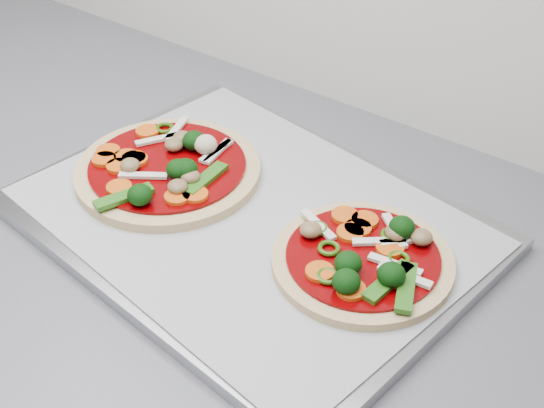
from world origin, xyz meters
The scene contains 4 objects.
baking_tray centered at (-0.71, 1.34, 0.91)m, with size 0.43×0.32×0.01m, color #9C9CA1.
parchment centered at (-0.71, 1.34, 0.91)m, with size 0.41×0.30×0.00m, color #A4A3A9.
pizza_left centered at (-0.82, 1.35, 0.93)m, with size 0.20×0.20×0.03m.
pizza_right centered at (-0.59, 1.35, 0.92)m, with size 0.20×0.20×0.03m.
Camera 1 is at (-0.36, 0.90, 1.37)m, focal length 50.00 mm.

